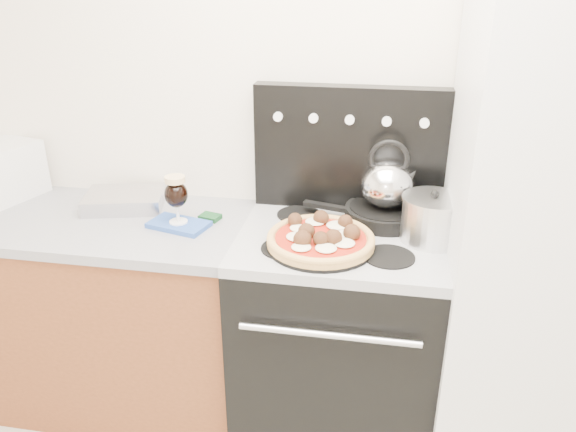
% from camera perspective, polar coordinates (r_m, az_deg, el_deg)
% --- Properties ---
extents(room_shell, '(3.52, 3.01, 2.52)m').
position_cam_1_polar(room_shell, '(1.19, -1.72, -5.58)').
color(room_shell, '#B9B5A8').
rests_on(room_shell, ground).
extents(base_cabinet, '(1.45, 0.60, 0.86)m').
position_cam_1_polar(base_cabinet, '(2.68, -19.58, -9.20)').
color(base_cabinet, brown).
rests_on(base_cabinet, ground).
extents(countertop, '(1.48, 0.63, 0.04)m').
position_cam_1_polar(countertop, '(2.48, -21.00, -0.41)').
color(countertop, '#91919A').
rests_on(countertop, base_cabinet).
extents(stove_body, '(0.76, 0.65, 0.88)m').
position_cam_1_polar(stove_body, '(2.36, 4.91, -12.45)').
color(stove_body, black).
rests_on(stove_body, ground).
extents(cooktop, '(0.76, 0.65, 0.04)m').
position_cam_1_polar(cooktop, '(2.12, 5.34, -2.38)').
color(cooktop, '#ADADB2').
rests_on(cooktop, stove_body).
extents(backguard, '(0.76, 0.08, 0.50)m').
position_cam_1_polar(backguard, '(2.27, 6.23, 6.80)').
color(backguard, black).
rests_on(backguard, cooktop).
extents(fridge, '(0.64, 0.68, 1.90)m').
position_cam_1_polar(fridge, '(2.14, 24.33, -2.72)').
color(fridge, silver).
rests_on(fridge, ground).
extents(foil_sheet, '(0.37, 0.30, 0.06)m').
position_cam_1_polar(foil_sheet, '(2.48, -16.24, 1.58)').
color(foil_sheet, silver).
rests_on(foil_sheet, countertop).
extents(oven_mitt, '(0.26, 0.19, 0.02)m').
position_cam_1_polar(oven_mitt, '(2.24, -11.04, -0.86)').
color(oven_mitt, '#2D54B0').
rests_on(oven_mitt, countertop).
extents(beer_glass, '(0.09, 0.09, 0.20)m').
position_cam_1_polar(beer_glass, '(2.20, -11.25, 1.67)').
color(beer_glass, black).
rests_on(beer_glass, oven_mitt).
extents(pizza_pan, '(0.44, 0.44, 0.01)m').
position_cam_1_polar(pizza_pan, '(2.01, 3.32, -3.02)').
color(pizza_pan, black).
rests_on(pizza_pan, cooktop).
extents(pizza, '(0.47, 0.47, 0.05)m').
position_cam_1_polar(pizza, '(1.99, 3.34, -2.17)').
color(pizza, '#F19756').
rests_on(pizza, pizza_pan).
extents(skillet, '(0.38, 0.38, 0.06)m').
position_cam_1_polar(skillet, '(2.24, 9.79, 0.22)').
color(skillet, black).
rests_on(skillet, cooktop).
extents(tea_kettle, '(0.21, 0.21, 0.23)m').
position_cam_1_polar(tea_kettle, '(2.18, 10.05, 3.63)').
color(tea_kettle, silver).
rests_on(tea_kettle, skillet).
extents(stock_pot, '(0.27, 0.27, 0.16)m').
position_cam_1_polar(stock_pot, '(2.09, 14.42, -0.41)').
color(stock_pot, silver).
rests_on(stock_pot, cooktop).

